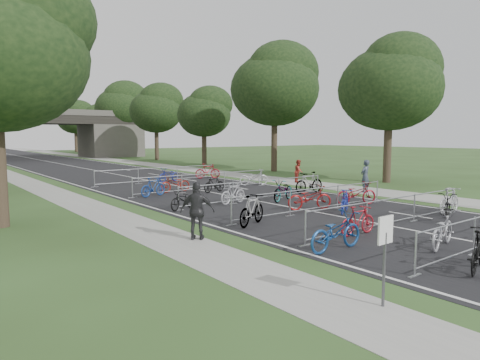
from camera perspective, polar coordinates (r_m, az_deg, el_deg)
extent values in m
cube|color=black|center=(53.69, -22.51, 1.94)|extent=(11.00, 140.00, 0.01)
cube|color=gray|center=(56.31, -14.63, 2.37)|extent=(3.00, 140.00, 0.01)
cube|color=silver|center=(53.69, -22.51, 1.93)|extent=(0.12, 140.00, 0.00)
cube|color=#4D4A45|center=(71.44, -16.85, 5.04)|extent=(8.00, 8.00, 5.00)
cube|color=black|center=(68.21, -26.05, 7.26)|extent=(30.00, 8.00, 1.20)
cube|color=#4D4A45|center=(64.54, -25.40, 8.28)|extent=(30.00, 0.40, 0.90)
cube|color=#4D4A45|center=(71.97, -26.71, 7.93)|extent=(30.00, 0.40, 0.90)
cylinder|color=#4C4C51|center=(9.02, 18.66, -11.29)|extent=(0.06, 0.06, 1.50)
cube|color=white|center=(8.82, 18.83, -6.32)|extent=(0.45, 0.04, 0.55)
sphere|color=black|center=(17.99, -28.23, 18.73)|extent=(5.38, 5.38, 5.38)
cylinder|color=#33261C|center=(32.34, 19.06, 3.65)|extent=(0.56, 0.56, 4.48)
ellipsoid|color=black|center=(32.48, 19.33, 11.41)|extent=(7.17, 7.17, 5.88)
sphere|color=black|center=(32.89, 20.76, 13.80)|extent=(5.73, 5.73, 5.73)
sphere|color=black|center=(32.27, 18.03, 9.89)|extent=(4.66, 4.66, 4.66)
cylinder|color=#33261C|center=(40.18, 4.58, 4.80)|extent=(0.56, 0.56, 5.11)
ellipsoid|color=black|center=(40.39, 4.64, 11.92)|extent=(8.18, 8.18, 6.70)
sphere|color=black|center=(40.63, 5.80, 14.20)|extent=(6.54, 6.54, 6.54)
sphere|color=black|center=(40.33, 3.61, 10.48)|extent=(5.31, 5.31, 5.31)
cylinder|color=#33261C|center=(49.73, -4.79, 4.30)|extent=(0.56, 0.56, 3.85)
ellipsoid|color=black|center=(49.76, -4.83, 8.65)|extent=(6.16, 6.16, 5.05)
sphere|color=black|center=(49.75, -3.93, 10.07)|extent=(4.93, 4.93, 4.93)
sphere|color=black|center=(49.88, -5.62, 7.75)|extent=(4.00, 4.00, 4.00)
cylinder|color=#33261C|center=(60.14, -11.05, 4.80)|extent=(0.56, 0.56, 4.48)
ellipsoid|color=black|center=(60.22, -11.13, 8.98)|extent=(7.17, 7.17, 5.88)
sphere|color=black|center=(60.14, -10.42, 10.37)|extent=(5.73, 5.73, 5.73)
sphere|color=black|center=(60.41, -11.76, 8.11)|extent=(4.66, 4.66, 4.66)
cylinder|color=#33261C|center=(71.06, -15.42, 5.12)|extent=(0.56, 0.56, 5.11)
ellipsoid|color=black|center=(71.18, -15.54, 9.15)|extent=(8.18, 8.18, 6.70)
sphere|color=black|center=(71.07, -14.96, 10.49)|extent=(6.54, 6.54, 6.54)
sphere|color=black|center=(71.40, -16.04, 8.30)|extent=(5.31, 5.31, 5.31)
cylinder|color=#33261C|center=(82.30, -18.60, 4.67)|extent=(0.56, 0.56, 3.85)
ellipsoid|color=black|center=(82.32, -18.69, 7.30)|extent=(6.16, 6.16, 5.05)
sphere|color=black|center=(82.09, -18.20, 8.18)|extent=(4.93, 4.93, 4.93)
sphere|color=black|center=(82.61, -19.12, 6.74)|extent=(4.00, 4.00, 4.00)
cylinder|color=#33261C|center=(93.71, -21.03, 4.90)|extent=(0.56, 0.56, 4.48)
ellipsoid|color=black|center=(93.76, -21.13, 7.59)|extent=(7.17, 7.17, 5.88)
sphere|color=black|center=(93.51, -20.72, 8.49)|extent=(5.73, 5.73, 5.73)
sphere|color=black|center=(94.07, -21.49, 7.02)|extent=(4.66, 4.66, 4.66)
cylinder|color=#A7AAAF|center=(11.19, 22.37, -9.13)|extent=(0.05, 0.05, 1.10)
cube|color=#A7AAAF|center=(11.34, 22.26, -11.74)|extent=(0.50, 0.08, 0.03)
cylinder|color=#A7AAAF|center=(13.87, 28.76, -6.54)|extent=(0.05, 0.05, 1.10)
cube|color=#A7AAAF|center=(13.99, 28.65, -8.68)|extent=(0.50, 0.08, 0.03)
cylinder|color=#A7AAAF|center=(16.79, 19.65, -2.34)|extent=(9.20, 0.04, 0.04)
cylinder|color=#A7AAAF|center=(16.93, 19.55, -5.26)|extent=(9.20, 0.04, 0.04)
cylinder|color=#A7AAAF|center=(13.28, 8.72, -6.39)|extent=(0.05, 0.05, 1.10)
cube|color=#A7AAAF|center=(13.41, 8.69, -8.62)|extent=(0.50, 0.08, 0.03)
cylinder|color=#A7AAAF|center=(15.61, 16.54, -4.71)|extent=(0.05, 0.05, 1.10)
cube|color=#A7AAAF|center=(15.72, 16.48, -6.63)|extent=(0.50, 0.08, 0.03)
cylinder|color=#A7AAAF|center=(18.16, 22.22, -3.43)|extent=(0.05, 0.05, 1.10)
cube|color=#A7AAAF|center=(18.25, 22.15, -5.08)|extent=(0.50, 0.08, 0.03)
cylinder|color=#A7AAAF|center=(20.85, 26.46, -2.44)|extent=(0.05, 0.05, 1.10)
cube|color=#A7AAAF|center=(20.93, 26.39, -3.89)|extent=(0.50, 0.08, 0.03)
cylinder|color=#A7AAAF|center=(19.08, 10.01, -1.12)|extent=(9.20, 0.04, 0.04)
cylinder|color=#A7AAAF|center=(19.20, 9.96, -3.69)|extent=(9.20, 0.04, 0.04)
cylinder|color=#A7AAAF|center=(16.08, -1.15, -4.15)|extent=(0.05, 0.05, 1.10)
cube|color=#A7AAAF|center=(16.19, -1.15, -6.01)|extent=(0.50, 0.08, 0.03)
cylinder|color=#A7AAAF|center=(18.05, 6.70, -3.07)|extent=(0.05, 0.05, 1.10)
cube|color=#A7AAAF|center=(18.14, 6.68, -4.74)|extent=(0.50, 0.08, 0.03)
cylinder|color=#A7AAAF|center=(20.30, 12.90, -2.18)|extent=(0.05, 0.05, 1.10)
cube|color=#A7AAAF|center=(20.38, 12.87, -3.67)|extent=(0.50, 0.08, 0.03)
cylinder|color=#A7AAAF|center=(22.73, 17.82, -1.45)|extent=(0.05, 0.05, 1.10)
cube|color=#A7AAAF|center=(22.81, 17.78, -2.78)|extent=(0.50, 0.08, 0.03)
cylinder|color=#A7AAAF|center=(21.95, 2.27, -0.11)|extent=(9.20, 0.04, 0.04)
cylinder|color=#A7AAAF|center=(22.06, 2.26, -2.35)|extent=(9.20, 0.04, 0.04)
cylinder|color=#A7AAAF|center=(19.40, -8.22, -2.46)|extent=(0.05, 0.05, 1.10)
cube|color=#A7AAAF|center=(19.49, -8.19, -4.02)|extent=(0.50, 0.08, 0.03)
cylinder|color=#A7AAAF|center=(21.06, -0.94, -1.73)|extent=(0.05, 0.05, 1.10)
cube|color=#A7AAAF|center=(21.14, -0.93, -3.17)|extent=(0.50, 0.08, 0.03)
cylinder|color=#A7AAAF|center=(23.01, 5.19, -1.10)|extent=(0.05, 0.05, 1.10)
cube|color=#A7AAAF|center=(23.09, 5.18, -2.41)|extent=(0.50, 0.08, 0.03)
cylinder|color=#A7AAAF|center=(25.19, 10.31, -0.56)|extent=(0.05, 0.05, 1.10)
cube|color=#A7AAAF|center=(25.26, 10.29, -1.76)|extent=(0.50, 0.08, 0.03)
cylinder|color=#A7AAAF|center=(25.96, -4.84, 0.82)|extent=(9.20, 0.04, 0.04)
cylinder|color=#A7AAAF|center=(26.05, -4.82, -1.08)|extent=(9.20, 0.04, 0.04)
cylinder|color=#A7AAAF|center=(23.84, -14.15, -1.01)|extent=(0.05, 0.05, 1.10)
cube|color=#A7AAAF|center=(23.91, -14.12, -2.28)|extent=(0.50, 0.08, 0.03)
cylinder|color=#A7AAAF|center=(25.21, -7.76, -0.51)|extent=(0.05, 0.05, 1.10)
cube|color=#A7AAAF|center=(25.28, -7.74, -1.71)|extent=(0.50, 0.08, 0.03)
cylinder|color=#A7AAAF|center=(26.87, -2.08, -0.06)|extent=(0.05, 0.05, 1.10)
cube|color=#A7AAAF|center=(26.93, -2.08, -1.19)|extent=(0.50, 0.08, 0.03)
cylinder|color=#A7AAAF|center=(28.75, 2.89, 0.34)|extent=(0.05, 0.05, 1.10)
cube|color=#A7AAAF|center=(28.81, 2.88, -0.72)|extent=(0.50, 0.08, 0.03)
cylinder|color=#A7AAAF|center=(31.15, -10.85, 1.60)|extent=(9.20, 0.04, 0.04)
cylinder|color=#A7AAAF|center=(31.23, -10.82, 0.01)|extent=(9.20, 0.04, 0.04)
cylinder|color=#A7AAAF|center=(29.41, -18.84, 0.15)|extent=(0.05, 0.05, 1.10)
cube|color=#A7AAAF|center=(29.47, -18.81, -0.88)|extent=(0.50, 0.08, 0.03)
cylinder|color=#A7AAAF|center=(30.54, -13.39, 0.51)|extent=(0.05, 0.05, 1.10)
cube|color=#A7AAAF|center=(30.59, -13.37, -0.48)|extent=(0.50, 0.08, 0.03)
cylinder|color=#A7AAAF|center=(31.91, -8.37, 0.84)|extent=(0.05, 0.05, 1.10)
cube|color=#A7AAAF|center=(31.97, -8.36, -0.11)|extent=(0.50, 0.08, 0.03)
cylinder|color=#A7AAAF|center=(33.52, -3.80, 1.14)|extent=(0.05, 0.05, 1.10)
cube|color=#A7AAAF|center=(33.56, -3.80, 0.23)|extent=(0.50, 0.08, 0.03)
imported|color=black|center=(12.24, 29.19, -8.16)|extent=(1.90, 0.98, 1.10)
imported|color=#A6A7AE|center=(14.27, 25.33, -6.01)|extent=(2.23, 1.22, 1.11)
imported|color=navy|center=(12.90, 12.66, -6.78)|extent=(2.14, 0.75, 1.12)
imported|color=maroon|center=(15.05, 15.46, -5.26)|extent=(1.69, 0.56, 1.00)
imported|color=black|center=(18.73, 25.87, -3.41)|extent=(2.06, 1.49, 1.03)
imported|color=#AEAEB6|center=(20.57, 26.15, -2.49)|extent=(1.91, 0.65, 1.13)
imported|color=#A7AAAF|center=(16.02, 1.60, -4.05)|extent=(2.01, 1.31, 1.17)
imported|color=maroon|center=(19.59, 9.26, -2.38)|extent=(2.23, 1.48, 1.11)
imported|color=navy|center=(19.06, 13.79, -2.82)|extent=(1.75, 1.27, 1.04)
imported|color=maroon|center=(21.49, 15.23, -1.77)|extent=(2.24, 1.46, 1.11)
imported|color=black|center=(19.64, -7.58, -2.57)|extent=(1.90, 1.33, 0.95)
imported|color=#B2B2BA|center=(21.06, -0.90, -1.79)|extent=(1.82, 0.85, 1.06)
imported|color=#A7AAAF|center=(22.07, 5.82, -1.39)|extent=(2.24, 1.48, 1.11)
imported|color=#A7AAAF|center=(25.22, 9.19, -0.36)|extent=(2.11, 0.72, 1.24)
imported|color=navy|center=(24.03, -11.50, -0.93)|extent=(1.84, 1.00, 1.06)
imported|color=maroon|center=(25.72, -8.59, -0.49)|extent=(1.95, 0.71, 1.02)
imported|color=black|center=(25.37, -3.46, -0.56)|extent=(1.68, 0.72, 0.98)
imported|color=#B9B7C0|center=(28.91, 1.84, 0.34)|extent=(2.16, 1.31, 1.07)
imported|color=navy|center=(31.40, -9.45, 0.67)|extent=(2.05, 1.24, 1.02)
imported|color=maroon|center=(33.44, -4.33, 1.18)|extent=(1.98, 1.32, 1.16)
imported|color=#2E3745|center=(26.34, 16.35, 0.48)|extent=(0.74, 0.53, 1.92)
imported|color=maroon|center=(30.92, 7.84, 1.18)|extent=(0.99, 0.92, 1.63)
imported|color=#262628|center=(13.88, -5.71, -4.14)|extent=(1.14, 1.07, 1.89)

